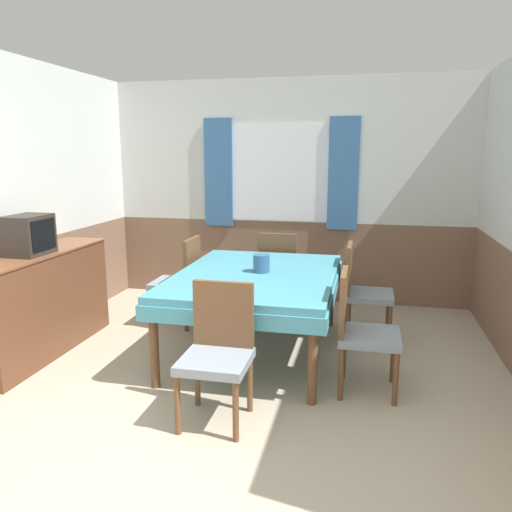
{
  "coord_description": "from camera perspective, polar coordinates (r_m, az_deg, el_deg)",
  "views": [
    {
      "loc": [
        0.92,
        -2.1,
        1.76
      ],
      "look_at": [
        -0.0,
        2.03,
        0.88
      ],
      "focal_mm": 35.0,
      "sensor_mm": 36.0,
      "label": 1
    }
  ],
  "objects": [
    {
      "name": "wall_back",
      "position": [
        5.96,
        3.62,
        7.44
      ],
      "size": [
        4.63,
        0.09,
        2.6
      ],
      "color": "silver",
      "rests_on": "ground_plane"
    },
    {
      "name": "wall_left",
      "position": [
        5.04,
        -25.04,
        5.4
      ],
      "size": [
        0.05,
        4.14,
        2.6
      ],
      "color": "silver",
      "rests_on": "ground_plane"
    },
    {
      "name": "dining_table",
      "position": [
        4.38,
        -0.03,
        -3.19
      ],
      "size": [
        1.39,
        1.88,
        0.73
      ],
      "color": "teal",
      "rests_on": "ground_plane"
    },
    {
      "name": "vase",
      "position": [
        4.36,
        0.62,
        -0.85
      ],
      "size": [
        0.15,
        0.15,
        0.16
      ],
      "color": "#335684",
      "rests_on": "dining_table"
    },
    {
      "name": "sideboard",
      "position": [
        4.82,
        -23.56,
        -4.86
      ],
      "size": [
        0.46,
        1.6,
        0.91
      ],
      "color": "brown",
      "rests_on": "ground_plane"
    },
    {
      "name": "tv",
      "position": [
        4.62,
        -24.53,
        2.2
      ],
      "size": [
        0.29,
        0.38,
        0.34
      ],
      "color": "#2D2823",
      "rests_on": "sideboard"
    },
    {
      "name": "chair_right_near",
      "position": [
        3.8,
        11.82,
        -8.02
      ],
      "size": [
        0.44,
        0.44,
        0.92
      ],
      "rotation": [
        0.0,
        0.0,
        4.71
      ],
      "color": "brown",
      "rests_on": "ground_plane"
    },
    {
      "name": "chair_left_far",
      "position": [
        5.19,
        -8.6,
        -2.52
      ],
      "size": [
        0.44,
        0.44,
        0.92
      ],
      "rotation": [
        0.0,
        0.0,
        1.57
      ],
      "color": "brown",
      "rests_on": "ground_plane"
    },
    {
      "name": "ground_plane",
      "position": [
        2.89,
        -9.68,
        -25.96
      ],
      "size": [
        16.0,
        16.0,
        0.0
      ],
      "primitive_type": "plane",
      "color": "tan"
    },
    {
      "name": "chair_head_near",
      "position": [
        3.36,
        -4.41,
        -10.46
      ],
      "size": [
        0.44,
        0.44,
        0.92
      ],
      "rotation": [
        0.0,
        0.0,
        3.14
      ],
      "color": "brown",
      "rests_on": "ground_plane"
    },
    {
      "name": "chair_right_far",
      "position": [
        4.85,
        12.04,
        -3.65
      ],
      "size": [
        0.44,
        0.44,
        0.92
      ],
      "rotation": [
        0.0,
        0.0,
        4.71
      ],
      "color": "brown",
      "rests_on": "ground_plane"
    },
    {
      "name": "chair_head_window",
      "position": [
        5.52,
        2.59,
        -1.54
      ],
      "size": [
        0.44,
        0.44,
        0.92
      ],
      "color": "brown",
      "rests_on": "ground_plane"
    }
  ]
}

